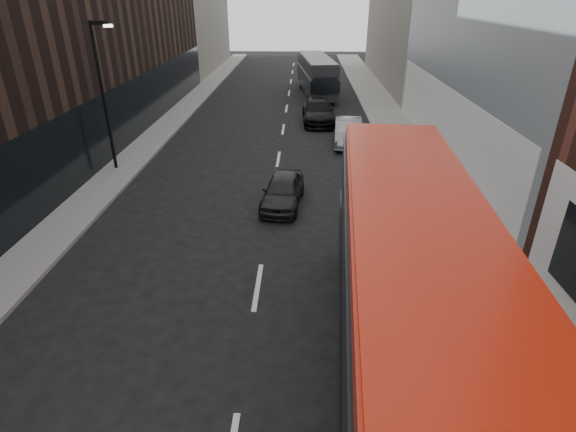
# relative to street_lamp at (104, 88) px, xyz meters

# --- Properties ---
(sidewalk_right) EXTENTS (3.00, 80.00, 0.15)m
(sidewalk_right) POSITION_rel_street_lamp_xyz_m (15.72, 7.00, -4.11)
(sidewalk_right) COLOR slate
(sidewalk_right) RESTS_ON ground
(sidewalk_left) EXTENTS (2.00, 80.00, 0.15)m
(sidewalk_left) POSITION_rel_street_lamp_xyz_m (0.22, 7.00, -4.11)
(sidewalk_left) COLOR slate
(sidewalk_left) RESTS_ON ground
(building_left_mid) EXTENTS (5.00, 24.00, 14.00)m
(building_left_mid) POSITION_rel_street_lamp_xyz_m (-3.28, 12.00, 2.82)
(building_left_mid) COLOR black
(building_left_mid) RESTS_ON ground
(building_left_far) EXTENTS (5.00, 20.00, 13.00)m
(building_left_far) POSITION_rel_street_lamp_xyz_m (-3.28, 34.00, 2.32)
(building_left_far) COLOR slate
(building_left_far) RESTS_ON ground
(street_lamp) EXTENTS (1.06, 0.22, 7.00)m
(street_lamp) POSITION_rel_street_lamp_xyz_m (0.00, 0.00, 0.00)
(street_lamp) COLOR black
(street_lamp) RESTS_ON sidewalk_left
(red_bus) EXTENTS (3.60, 11.95, 4.76)m
(red_bus) POSITION_rel_street_lamp_xyz_m (11.81, -13.83, -1.54)
(red_bus) COLOR #AE1C0A
(red_bus) RESTS_ON ground
(grey_bus) EXTENTS (3.51, 10.17, 3.23)m
(grey_bus) POSITION_rel_street_lamp_xyz_m (10.67, 19.32, -2.45)
(grey_bus) COLOR black
(grey_bus) RESTS_ON ground
(car_a) EXTENTS (2.00, 4.07, 1.33)m
(car_a) POSITION_rel_street_lamp_xyz_m (8.74, -3.90, -3.51)
(car_a) COLOR black
(car_a) RESTS_ON ground
(car_b) EXTENTS (1.87, 4.60, 1.48)m
(car_b) POSITION_rel_street_lamp_xyz_m (12.28, 5.02, -3.44)
(car_b) COLOR gray
(car_b) RESTS_ON ground
(car_c) EXTENTS (2.31, 5.37, 1.54)m
(car_c) POSITION_rel_street_lamp_xyz_m (10.60, 9.95, -3.41)
(car_c) COLOR black
(car_c) RESTS_ON ground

